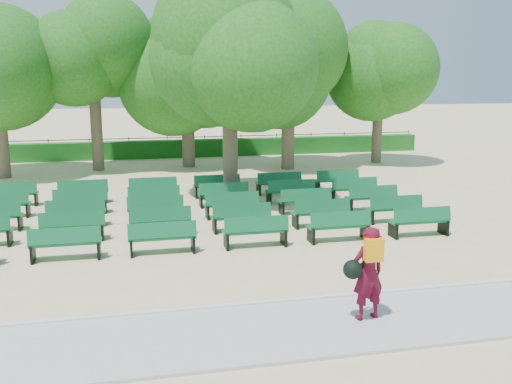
% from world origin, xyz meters
% --- Properties ---
extents(ground, '(120.00, 120.00, 0.00)m').
position_xyz_m(ground, '(0.00, 0.00, 0.00)').
color(ground, beige).
extents(paving, '(30.00, 2.20, 0.06)m').
position_xyz_m(paving, '(0.00, -7.40, 0.03)').
color(paving, '#B0B0AB').
rests_on(paving, ground).
extents(curb, '(30.00, 0.12, 0.10)m').
position_xyz_m(curb, '(0.00, -6.25, 0.05)').
color(curb, silver).
rests_on(curb, ground).
extents(hedge, '(26.00, 0.70, 0.90)m').
position_xyz_m(hedge, '(0.00, 14.00, 0.45)').
color(hedge, '#185E1A').
rests_on(hedge, ground).
extents(fence, '(26.00, 0.10, 1.02)m').
position_xyz_m(fence, '(0.00, 14.40, 0.00)').
color(fence, black).
rests_on(fence, ground).
extents(tree_line, '(21.80, 6.80, 7.04)m').
position_xyz_m(tree_line, '(0.00, 10.00, 0.00)').
color(tree_line, '#23641B').
rests_on(tree_line, ground).
extents(bench_array, '(1.65, 0.55, 1.03)m').
position_xyz_m(bench_array, '(-1.15, 0.58, 0.08)').
color(bench_array, '#105C32').
rests_on(bench_array, ground).
extents(tree_among, '(4.79, 4.79, 6.86)m').
position_xyz_m(tree_among, '(0.32, 2.71, 4.68)').
color(tree_among, brown).
rests_on(tree_among, ground).
extents(person, '(0.82, 0.52, 1.69)m').
position_xyz_m(person, '(0.93, -7.33, 0.93)').
color(person, '#4D0B1D').
rests_on(person, ground).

